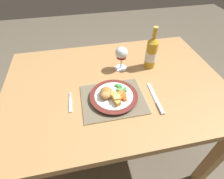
# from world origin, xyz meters

# --- Properties ---
(ground_plane) EXTENTS (6.00, 6.00, 0.00)m
(ground_plane) POSITION_xyz_m (0.00, 0.00, 0.00)
(ground_plane) COLOR brown
(dining_table) EXTENTS (1.19, 0.83, 0.74)m
(dining_table) POSITION_xyz_m (0.00, 0.00, 0.64)
(dining_table) COLOR #AD7F4C
(dining_table) RESTS_ON ground
(placemat) EXTENTS (0.31, 0.25, 0.01)m
(placemat) POSITION_xyz_m (-0.04, -0.12, 0.74)
(placemat) COLOR gray
(placemat) RESTS_ON dining_table
(dinner_plate) EXTENTS (0.23, 0.23, 0.02)m
(dinner_plate) POSITION_xyz_m (-0.03, -0.12, 0.76)
(dinner_plate) COLOR white
(dinner_plate) RESTS_ON placemat
(breaded_croquettes) EXTENTS (0.08, 0.09, 0.04)m
(breaded_croquettes) POSITION_xyz_m (-0.07, -0.11, 0.78)
(breaded_croquettes) COLOR tan
(breaded_croquettes) RESTS_ON dinner_plate
(green_beans_pile) EXTENTS (0.05, 0.10, 0.02)m
(green_beans_pile) POSITION_xyz_m (0.01, -0.10, 0.77)
(green_beans_pile) COLOR #4CA84C
(green_beans_pile) RESTS_ON dinner_plate
(glazed_carrots) EXTENTS (0.06, 0.07, 0.02)m
(glazed_carrots) POSITION_xyz_m (-0.00, -0.14, 0.78)
(glazed_carrots) COLOR orange
(glazed_carrots) RESTS_ON dinner_plate
(fork) EXTENTS (0.02, 0.13, 0.01)m
(fork) POSITION_xyz_m (-0.24, -0.11, 0.74)
(fork) COLOR silver
(fork) RESTS_ON dining_table
(table_knife) EXTENTS (0.03, 0.21, 0.01)m
(table_knife) POSITION_xyz_m (0.17, -0.17, 0.74)
(table_knife) COLOR silver
(table_knife) RESTS_ON dining_table
(wine_glass) EXTENTS (0.07, 0.07, 0.14)m
(wine_glass) POSITION_xyz_m (0.06, 0.12, 0.84)
(wine_glass) COLOR silver
(wine_glass) RESTS_ON dining_table
(bottle) EXTENTS (0.07, 0.07, 0.25)m
(bottle) POSITION_xyz_m (0.23, 0.10, 0.83)
(bottle) COLOR gold
(bottle) RESTS_ON dining_table
(roast_potatoes) EXTENTS (0.04, 0.08, 0.03)m
(roast_potatoes) POSITION_xyz_m (-0.03, -0.15, 0.78)
(roast_potatoes) COLOR gold
(roast_potatoes) RESTS_ON dinner_plate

